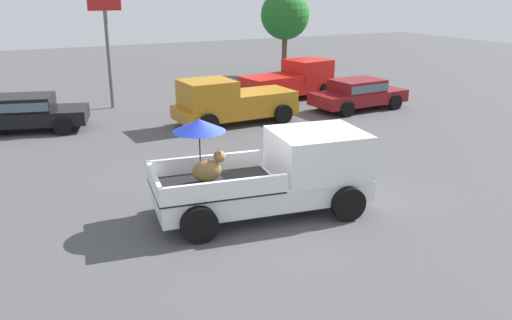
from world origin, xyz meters
name	(u,v)px	position (x,y,z in m)	size (l,w,h in m)	color
ground_plane	(262,213)	(0.00, 0.00, 0.00)	(80.00, 80.00, 0.00)	#4C4C4F
pickup_truck_main	(279,173)	(0.42, -0.05, 0.97)	(5.27, 2.84, 2.37)	black
pickup_truck_red	(292,80)	(7.58, 11.46, 0.87)	(5.01, 2.71, 1.80)	black
pickup_truck_far	(231,102)	(2.93, 8.25, 0.87)	(4.86, 2.30, 1.80)	black
parked_sedan_near	(26,111)	(-4.34, 10.73, 0.74)	(4.62, 2.86, 1.33)	black
parked_sedan_far	(358,93)	(8.95, 8.06, 0.74)	(4.40, 2.17, 1.33)	black
motel_sign	(106,25)	(-0.60, 13.30, 3.59)	(1.40, 0.16, 5.10)	#59595B
tree_by_lot	(285,15)	(10.94, 18.01, 3.54)	(2.92, 2.92, 5.02)	brown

